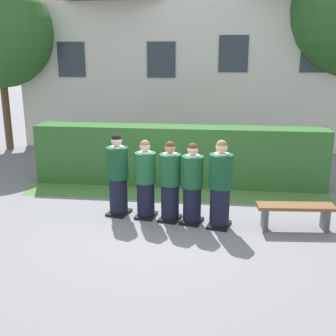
% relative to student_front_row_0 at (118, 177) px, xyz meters
% --- Properties ---
extents(ground_plane, '(60.00, 60.00, 0.00)m').
position_rel_student_front_row_0_xyz_m(ground_plane, '(1.02, -0.19, -0.78)').
color(ground_plane, slate).
extents(student_front_row_0, '(0.48, 0.56, 1.64)m').
position_rel_student_front_row_0_xyz_m(student_front_row_0, '(0.00, 0.00, 0.00)').
color(student_front_row_0, black).
rests_on(student_front_row_0, ground).
extents(student_front_row_1, '(0.42, 0.50, 1.56)m').
position_rel_student_front_row_0_xyz_m(student_front_row_1, '(0.57, -0.08, -0.04)').
color(student_front_row_1, black).
rests_on(student_front_row_1, ground).
extents(student_front_row_2, '(0.46, 0.52, 1.57)m').
position_rel_student_front_row_0_xyz_m(student_front_row_2, '(1.06, -0.18, -0.04)').
color(student_front_row_2, black).
rests_on(student_front_row_2, ground).
extents(student_front_row_3, '(0.47, 0.54, 1.56)m').
position_rel_student_front_row_0_xyz_m(student_front_row_3, '(1.49, -0.26, -0.04)').
color(student_front_row_3, black).
rests_on(student_front_row_3, ground).
extents(student_front_row_4, '(0.48, 0.56, 1.66)m').
position_rel_student_front_row_0_xyz_m(student_front_row_4, '(2.01, -0.39, 0.01)').
color(student_front_row_4, black).
rests_on(student_front_row_4, ground).
extents(hedge, '(7.00, 0.70, 1.44)m').
position_rel_student_front_row_0_xyz_m(hedge, '(1.02, 2.10, -0.06)').
color(hedge, '#33662D').
rests_on(hedge, ground).
extents(school_building_main, '(5.80, 3.62, 6.61)m').
position_rel_student_front_row_0_xyz_m(school_building_main, '(3.60, 7.48, 2.60)').
color(school_building_main, silver).
rests_on(school_building_main, ground).
extents(school_building_annex, '(6.90, 4.22, 6.62)m').
position_rel_student_front_row_0_xyz_m(school_building_annex, '(-1.34, 7.76, 2.62)').
color(school_building_annex, silver).
rests_on(school_building_annex, ground).
extents(wooden_bench, '(1.42, 0.47, 0.48)m').
position_rel_student_front_row_0_xyz_m(wooden_bench, '(3.39, -0.37, -0.43)').
color(wooden_bench, brown).
rests_on(wooden_bench, ground).
extents(lawn_strip, '(7.00, 0.90, 0.01)m').
position_rel_student_front_row_0_xyz_m(lawn_strip, '(1.02, 1.30, -0.78)').
color(lawn_strip, '#477A38').
rests_on(lawn_strip, ground).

